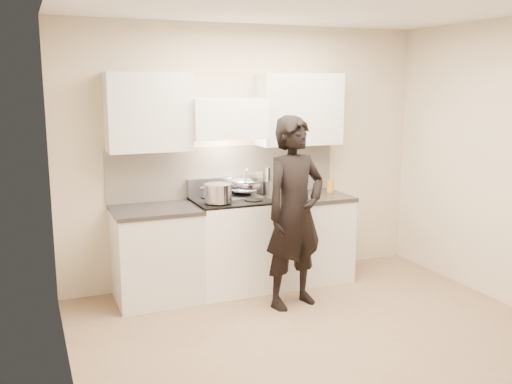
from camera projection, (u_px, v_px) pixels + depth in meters
ground_plane at (325, 339)px, 4.74m from camera, size 4.00×4.00×0.00m
room_shell at (301, 144)px, 4.76m from camera, size 4.04×3.54×2.70m
stove at (232, 244)px, 5.84m from camera, size 0.76×0.65×0.96m
counter_right at (304, 237)px, 6.15m from camera, size 0.92×0.67×0.92m
counter_left at (157, 254)px, 5.55m from camera, size 0.82×0.67×0.92m
wok at (245, 184)px, 5.93m from camera, size 0.38×0.47×0.31m
stock_pot at (218, 193)px, 5.53m from camera, size 0.38×0.29×0.18m
utensil_crock at (268, 187)px, 6.09m from camera, size 0.11×0.11×0.29m
spice_jar at (282, 189)px, 6.17m from camera, size 0.04×0.04×0.09m
oil_glass at (330, 186)px, 6.24m from camera, size 0.08×0.08×0.14m
person at (295, 213)px, 5.33m from camera, size 0.75×0.58×1.81m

